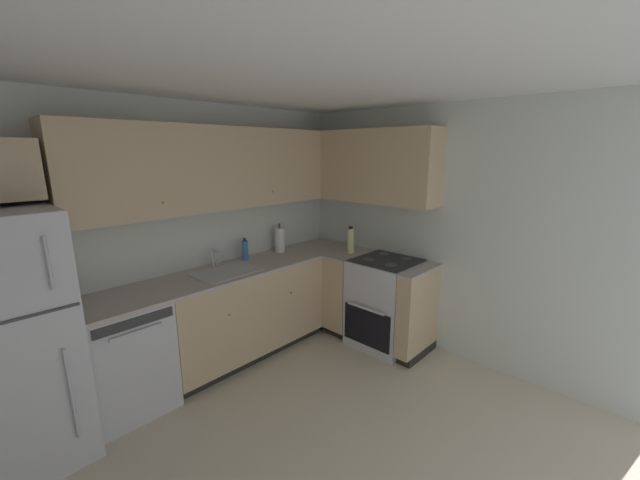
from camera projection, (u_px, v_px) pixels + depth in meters
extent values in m
cube|color=beige|center=(316.00, 447.00, 2.63)|extent=(3.68, 3.38, 0.02)
cube|color=silver|center=(182.00, 238.00, 3.48)|extent=(3.78, 0.05, 2.45)
cube|color=silver|center=(447.00, 234.00, 3.66)|extent=(0.05, 3.48, 2.45)
cube|color=white|center=(314.00, 65.00, 2.05)|extent=(3.78, 3.48, 0.05)
cube|color=silver|center=(3.00, 346.00, 2.32)|extent=(0.75, 0.71, 1.68)
cube|color=#3F3F3F|center=(4.00, 323.00, 2.02)|extent=(0.72, 0.01, 0.02)
cylinder|color=silver|center=(72.00, 394.00, 2.31)|extent=(0.02, 0.02, 0.61)
cylinder|color=silver|center=(49.00, 263.00, 2.11)|extent=(0.02, 0.02, 0.31)
cube|color=silver|center=(125.00, 357.00, 2.94)|extent=(0.60, 0.60, 0.88)
cube|color=#333333|center=(135.00, 322.00, 2.65)|extent=(0.55, 0.01, 0.07)
cube|color=silver|center=(137.00, 332.00, 2.66)|extent=(0.36, 0.02, 0.02)
cube|color=tan|center=(244.00, 308.00, 3.73)|extent=(1.65, 0.60, 0.79)
cube|color=black|center=(244.00, 347.00, 3.85)|extent=(1.65, 0.54, 0.09)
sphere|color=tan|center=(230.00, 315.00, 3.23)|extent=(0.02, 0.02, 0.02)
sphere|color=tan|center=(292.00, 292.00, 3.75)|extent=(0.02, 0.02, 0.02)
cube|color=#B7A89E|center=(242.00, 269.00, 3.63)|extent=(2.85, 0.60, 0.03)
cube|color=tan|center=(350.00, 290.00, 4.23)|extent=(0.60, 0.29, 0.79)
cube|color=black|center=(351.00, 325.00, 4.36)|extent=(0.54, 0.29, 0.09)
cube|color=tan|center=(418.00, 311.00, 3.66)|extent=(0.60, 0.15, 0.79)
cube|color=black|center=(417.00, 351.00, 3.79)|extent=(0.54, 0.15, 0.09)
sphere|color=tan|center=(402.00, 307.00, 3.41)|extent=(0.02, 0.02, 0.02)
cube|color=#B7A89E|center=(350.00, 254.00, 4.14)|extent=(0.60, 0.29, 0.03)
cube|color=#B7A89E|center=(421.00, 271.00, 3.57)|extent=(0.60, 0.15, 0.03)
cube|color=silver|center=(385.00, 303.00, 3.94)|extent=(0.64, 0.62, 0.92)
cube|color=black|center=(366.00, 327.00, 3.75)|extent=(0.02, 0.55, 0.39)
cube|color=silver|center=(366.00, 308.00, 3.69)|extent=(0.02, 0.43, 0.02)
cube|color=black|center=(387.00, 260.00, 3.84)|extent=(0.59, 0.60, 0.01)
cube|color=silver|center=(403.00, 248.00, 4.04)|extent=(0.03, 0.60, 0.15)
cylinder|color=#4C4C4C|center=(391.00, 265.00, 3.64)|extent=(0.11, 0.11, 0.01)
cylinder|color=#4C4C4C|center=(368.00, 259.00, 3.82)|extent=(0.11, 0.11, 0.01)
cylinder|color=#4C4C4C|center=(406.00, 259.00, 3.84)|extent=(0.11, 0.11, 0.01)
cylinder|color=#4C4C4C|center=(384.00, 254.00, 4.02)|extent=(0.11, 0.11, 0.01)
cube|color=tan|center=(213.00, 169.00, 3.39)|extent=(2.53, 0.32, 0.74)
sphere|color=tan|center=(163.00, 203.00, 2.94)|extent=(0.02, 0.02, 0.02)
sphere|color=tan|center=(273.00, 192.00, 3.73)|extent=(0.02, 0.02, 0.02)
cube|color=tan|center=(365.00, 166.00, 3.97)|extent=(0.32, 1.62, 0.74)
cube|color=#B7B7BC|center=(226.00, 272.00, 3.47)|extent=(0.57, 0.40, 0.01)
cube|color=gray|center=(227.00, 277.00, 3.49)|extent=(0.53, 0.36, 0.09)
cube|color=#99999E|center=(227.00, 275.00, 3.48)|extent=(0.02, 0.35, 0.06)
cylinder|color=silver|center=(212.00, 258.00, 3.61)|extent=(0.02, 0.02, 0.18)
cylinder|color=silver|center=(216.00, 251.00, 3.54)|extent=(0.02, 0.15, 0.02)
cylinder|color=silver|center=(217.00, 263.00, 3.66)|extent=(0.02, 0.02, 0.06)
cylinder|color=#3F72BF|center=(245.00, 250.00, 3.85)|extent=(0.06, 0.06, 0.20)
cylinder|color=#262626|center=(244.00, 240.00, 3.83)|extent=(0.03, 0.03, 0.03)
cylinder|color=white|center=(280.00, 240.00, 4.15)|extent=(0.11, 0.11, 0.27)
cylinder|color=#3F3F3F|center=(280.00, 238.00, 4.15)|extent=(0.02, 0.02, 0.33)
cylinder|color=beige|center=(351.00, 241.00, 4.10)|extent=(0.08, 0.08, 0.27)
cylinder|color=black|center=(351.00, 228.00, 4.07)|extent=(0.04, 0.04, 0.02)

